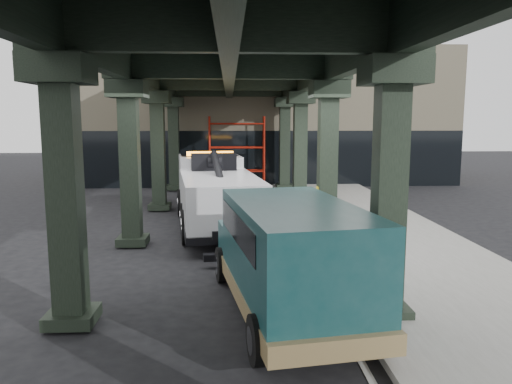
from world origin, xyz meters
name	(u,v)px	position (x,y,z in m)	size (l,w,h in m)	color
ground	(245,263)	(0.00, 0.00, 0.00)	(90.00, 90.00, 0.00)	black
sidewalk	(385,240)	(4.50, 2.00, 0.07)	(5.00, 40.00, 0.15)	gray
lane_stripe	(297,243)	(1.70, 2.00, 0.01)	(0.12, 38.00, 0.01)	silver
viaduct	(229,65)	(-0.40, 2.00, 5.46)	(7.40, 32.00, 6.40)	black
building	(266,117)	(2.00, 20.00, 4.00)	(22.00, 10.00, 8.00)	#C6B793
scaffolding	(237,151)	(0.00, 14.64, 2.11)	(3.08, 0.88, 4.00)	#B71E0E
tow_truck	(215,191)	(-0.94, 4.47, 1.35)	(3.34, 8.63, 2.76)	black
towed_van	(290,255)	(0.76, -3.75, 1.25)	(3.01, 5.97, 2.32)	#0F3739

